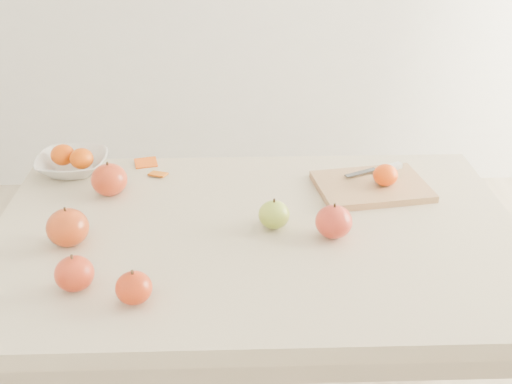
{
  "coord_description": "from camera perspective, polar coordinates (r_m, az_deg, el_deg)",
  "views": [
    {
      "loc": [
        -0.04,
        -1.25,
        1.5
      ],
      "look_at": [
        0.0,
        0.05,
        0.82
      ],
      "focal_mm": 45.0,
      "sensor_mm": 36.0,
      "label": 1
    }
  ],
  "objects": [
    {
      "name": "table",
      "position": [
        1.51,
        0.06,
        -6.58
      ],
      "size": [
        1.2,
        0.8,
        0.75
      ],
      "color": "beige",
      "rests_on": "ground"
    },
    {
      "name": "cutting_board",
      "position": [
        1.65,
        10.24,
        0.5
      ],
      "size": [
        0.3,
        0.24,
        0.02
      ],
      "primitive_type": "cube",
      "rotation": [
        0.0,
        0.0,
        0.15
      ],
      "color": "tan",
      "rests_on": "table"
    },
    {
      "name": "board_tangerine",
      "position": [
        1.63,
        11.44,
        1.49
      ],
      "size": [
        0.06,
        0.06,
        0.05
      ],
      "primitive_type": "ellipsoid",
      "color": "#E14707",
      "rests_on": "cutting_board"
    },
    {
      "name": "fruit_bowl",
      "position": [
        1.78,
        -16.0,
        2.41
      ],
      "size": [
        0.19,
        0.19,
        0.05
      ],
      "primitive_type": "imported",
      "color": "silver",
      "rests_on": "table"
    },
    {
      "name": "bowl_tangerine_near",
      "position": [
        1.79,
        -16.8,
        3.19
      ],
      "size": [
        0.06,
        0.06,
        0.06
      ],
      "primitive_type": "ellipsoid",
      "color": "#DE3A07",
      "rests_on": "fruit_bowl"
    },
    {
      "name": "bowl_tangerine_far",
      "position": [
        1.75,
        -15.25,
        2.89
      ],
      "size": [
        0.06,
        0.06,
        0.05
      ],
      "primitive_type": "ellipsoid",
      "color": "#D96307",
      "rests_on": "fruit_bowl"
    },
    {
      "name": "orange_peel_a",
      "position": [
        1.79,
        -9.75,
        2.45
      ],
      "size": [
        0.07,
        0.06,
        0.01
      ],
      "primitive_type": "cube",
      "rotation": [
        0.21,
        0.0,
        0.24
      ],
      "color": "#DE530F",
      "rests_on": "table"
    },
    {
      "name": "orange_peel_b",
      "position": [
        1.72,
        -8.69,
        1.52
      ],
      "size": [
        0.05,
        0.05,
        0.01
      ],
      "primitive_type": "cube",
      "rotation": [
        -0.14,
        0.0,
        -0.35
      ],
      "color": "#CF5E0E",
      "rests_on": "table"
    },
    {
      "name": "paring_knife",
      "position": [
        1.72,
        11.36,
        2.06
      ],
      "size": [
        0.16,
        0.08,
        0.01
      ],
      "color": "silver",
      "rests_on": "cutting_board"
    },
    {
      "name": "apple_green",
      "position": [
        1.45,
        1.61,
        -2.02
      ],
      "size": [
        0.07,
        0.07,
        0.06
      ],
      "primitive_type": "ellipsoid",
      "color": "olive",
      "rests_on": "table"
    },
    {
      "name": "apple_red_c",
      "position": [
        1.24,
        -10.81,
        -8.37
      ],
      "size": [
        0.07,
        0.07,
        0.06
      ],
      "primitive_type": "ellipsoid",
      "color": "#A4190D",
      "rests_on": "table"
    },
    {
      "name": "apple_red_e",
      "position": [
        1.42,
        6.92,
        -2.63
      ],
      "size": [
        0.08,
        0.08,
        0.07
      ],
      "primitive_type": "ellipsoid",
      "color": "maroon",
      "rests_on": "table"
    },
    {
      "name": "apple_red_d",
      "position": [
        1.3,
        -15.85,
        -6.99
      ],
      "size": [
        0.08,
        0.08,
        0.07
      ],
      "primitive_type": "ellipsoid",
      "color": "#8C060A",
      "rests_on": "table"
    },
    {
      "name": "apple_red_b",
      "position": [
        1.44,
        -16.4,
        -3.04
      ],
      "size": [
        0.09,
        0.09,
        0.08
      ],
      "primitive_type": "ellipsoid",
      "color": "#98150A",
      "rests_on": "table"
    },
    {
      "name": "apple_red_a",
      "position": [
        1.63,
        -12.92,
        1.08
      ],
      "size": [
        0.09,
        0.09,
        0.08
      ],
      "primitive_type": "ellipsoid",
      "color": "maroon",
      "rests_on": "table"
    }
  ]
}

